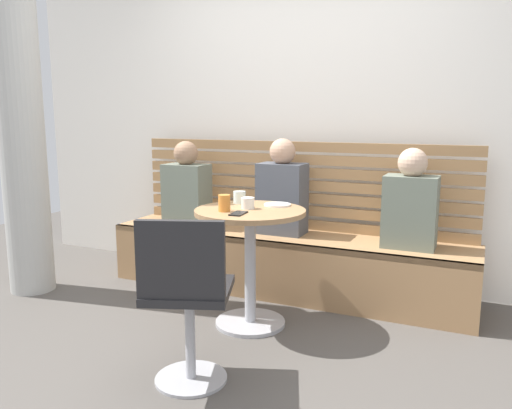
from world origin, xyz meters
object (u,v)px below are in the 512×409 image
Objects in this scene: white_chair at (186,296)px; person_adult at (282,192)px; cup_glass_short at (240,197)px; cup_ceramic_white at (248,203)px; phone_on_table at (238,213)px; person_child_middle at (187,189)px; cup_espresso_small at (225,200)px; booth_bench at (284,263)px; cup_tumbler_orange at (224,203)px; cafe_table at (250,245)px; person_child_left at (411,204)px; plate_small at (277,205)px.

person_adult is (-0.11, 1.50, 0.29)m from white_chair.
cup_glass_short reaches higher than cup_ceramic_white.
white_chair is 1.53m from person_adult.
person_adult is at bearing 89.55° from phone_on_table.
person_child_middle is 11.94× the size of cup_espresso_small.
white_chair is 1.27× the size of person_child_middle.
booth_bench is at bearing 87.35° from phone_on_table.
cafe_table is at bearing 48.07° from cup_tumbler_orange.
booth_bench is at bearing 75.84° from cup_glass_short.
cafe_table is 1.10m from person_child_left.
booth_bench is 0.97m from cup_tumbler_orange.
cup_glass_short is at bearing 41.17° from cup_espresso_small.
cup_espresso_small is 0.56× the size of cup_tumbler_orange.
cup_ceramic_white is (0.09, 0.14, -0.02)m from cup_tumbler_orange.
cup_ceramic_white is (0.83, -0.61, 0.04)m from person_child_middle.
booth_bench is 0.85m from cup_ceramic_white.
cup_ceramic_white is (-0.07, 0.82, 0.31)m from white_chair.
cup_espresso_small is 0.33× the size of plate_small.
plate_small is (0.95, -0.44, 0.01)m from person_child_middle.
cup_ceramic_white is (0.04, -0.67, 0.02)m from person_adult.
person_child_left is (0.81, 1.46, 0.27)m from white_chair.
white_chair is 1.04m from cup_glass_short.
person_child_left is at bearing 27.00° from cup_espresso_small.
booth_bench is at bearing 179.69° from person_child_left.
person_child_middle reaches higher than cup_ceramic_white.
booth_bench is 15.88× the size of plate_small.
person_adult is at bearing 177.82° from person_child_left.
person_child_left is (0.92, -0.03, -0.02)m from person_adult.
cup_ceramic_white is at bearing -143.89° from person_child_left.
cup_ceramic_white reaches higher than plate_small.
cup_tumbler_orange is (-0.16, 0.69, 0.33)m from white_chair.
cup_tumbler_orange is at bearing -141.25° from person_child_left.
cup_tumbler_orange is (0.11, -0.23, 0.02)m from cup_espresso_small.
white_chair reaches higher than cup_glass_short.
person_child_middle is at bearing 143.49° from cafe_table.
booth_bench is 33.75× the size of cup_ceramic_white.
person_adult reaches higher than person_child_left.
person_adult reaches higher than cup_espresso_small.
white_chair is at bearing -90.84° from phone_on_table.
cup_tumbler_orange is at bearing -93.40° from person_adult.
person_adult is 0.61m from cup_espresso_small.
cup_tumbler_orange is at bearing -131.93° from cafe_table.
person_adult is at bearing 86.60° from cup_tumbler_orange.
person_child_middle is (-1.70, -0.02, 0.00)m from person_child_left.
person_child_middle is 4.78× the size of phone_on_table.
cup_ceramic_white is 0.22m from plate_small.
person_child_left is at bearing 37.31° from cafe_table.
phone_on_table is at bearing -105.39° from plate_small.
cup_espresso_small is at bearing -40.21° from person_child_middle.
cup_tumbler_orange is (-0.05, -0.81, 0.04)m from person_adult.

